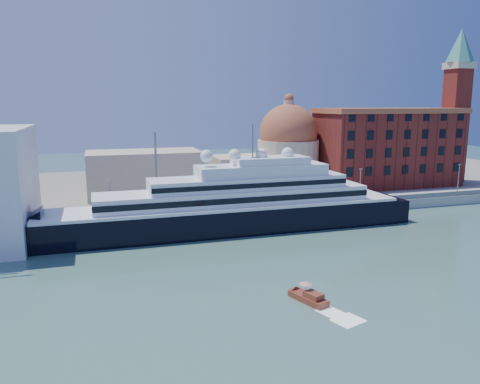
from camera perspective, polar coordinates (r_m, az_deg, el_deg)
name	(u,v)px	position (r m, az deg, el deg)	size (l,w,h in m)	color
ground	(302,262)	(81.13, 7.58, -8.45)	(400.00, 400.00, 0.00)	#396359
quay	(242,212)	(111.29, 0.20, -2.41)	(180.00, 10.00, 2.50)	gray
land	(203,185)	(150.16, -4.55, 0.89)	(260.00, 72.00, 2.00)	slate
quay_fence	(248,208)	(106.71, 0.93, -1.96)	(180.00, 0.10, 1.20)	slate
superyacht	(215,211)	(97.72, -3.11, -2.32)	(87.10, 12.08, 26.03)	black
service_barge	(23,244)	(96.78, -24.92, -5.74)	(12.14, 6.41, 2.60)	white
water_taxi	(309,297)	(65.64, 8.41, -12.55)	(3.86, 6.40, 2.88)	maroon
warehouse	(388,147)	(148.58, 17.55, 5.30)	(43.00, 19.00, 23.25)	maroon
campanile	(457,96)	(163.00, 24.91, 10.52)	(8.40, 8.40, 47.00)	maroon
church	(238,159)	(133.84, -0.27, 4.02)	(66.00, 18.00, 25.50)	beige
lamp_posts	(190,180)	(104.87, -6.12, 1.51)	(120.80, 2.40, 18.00)	slate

